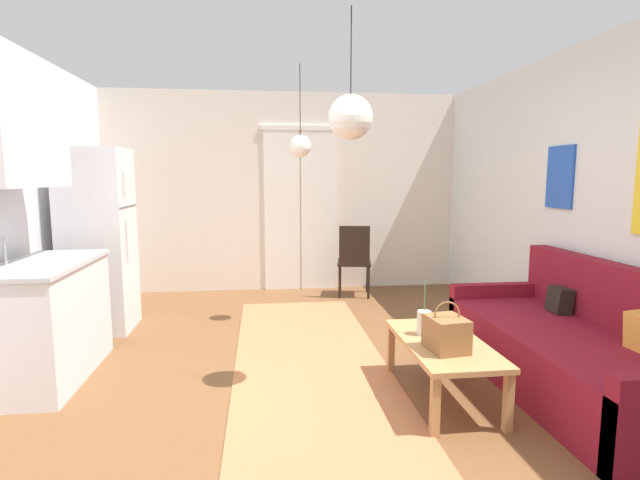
{
  "coord_description": "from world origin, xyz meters",
  "views": [
    {
      "loc": [
        -0.3,
        -3.04,
        1.52
      ],
      "look_at": [
        0.23,
        1.36,
        0.93
      ],
      "focal_mm": 27.04,
      "sensor_mm": 36.0,
      "label": 1
    }
  ],
  "objects_px": {
    "refrigerator": "(98,241)",
    "couch": "(579,352)",
    "bamboo_vase": "(424,323)",
    "handbag": "(446,333)",
    "pendant_lamp_far": "(300,146)",
    "accent_chair": "(354,258)",
    "coffee_table": "(442,348)",
    "pendant_lamp_near": "(351,117)"
  },
  "relations": [
    {
      "from": "refrigerator",
      "to": "couch",
      "type": "bearing_deg",
      "value": -26.08
    },
    {
      "from": "couch",
      "to": "bamboo_vase",
      "type": "relative_size",
      "value": 5.37
    },
    {
      "from": "handbag",
      "to": "pendant_lamp_far",
      "type": "distance_m",
      "value": 2.49
    },
    {
      "from": "bamboo_vase",
      "to": "refrigerator",
      "type": "bearing_deg",
      "value": 147.71
    },
    {
      "from": "couch",
      "to": "accent_chair",
      "type": "xyz_separation_m",
      "value": [
        -1.07,
        2.85,
        0.22
      ]
    },
    {
      "from": "handbag",
      "to": "accent_chair",
      "type": "relative_size",
      "value": 0.35
    },
    {
      "from": "bamboo_vase",
      "to": "refrigerator",
      "type": "distance_m",
      "value": 3.24
    },
    {
      "from": "coffee_table",
      "to": "accent_chair",
      "type": "bearing_deg",
      "value": 91.28
    },
    {
      "from": "coffee_table",
      "to": "refrigerator",
      "type": "relative_size",
      "value": 0.59
    },
    {
      "from": "coffee_table",
      "to": "refrigerator",
      "type": "bearing_deg",
      "value": 146.47
    },
    {
      "from": "bamboo_vase",
      "to": "pendant_lamp_far",
      "type": "xyz_separation_m",
      "value": [
        -0.73,
        1.67,
        1.33
      ]
    },
    {
      "from": "bamboo_vase",
      "to": "accent_chair",
      "type": "xyz_separation_m",
      "value": [
        0.02,
        2.71,
        0.0
      ]
    },
    {
      "from": "pendant_lamp_far",
      "to": "coffee_table",
      "type": "bearing_deg",
      "value": -65.53
    },
    {
      "from": "refrigerator",
      "to": "bamboo_vase",
      "type": "bearing_deg",
      "value": -32.29
    },
    {
      "from": "handbag",
      "to": "pendant_lamp_far",
      "type": "relative_size",
      "value": 0.36
    },
    {
      "from": "bamboo_vase",
      "to": "handbag",
      "type": "height_order",
      "value": "bamboo_vase"
    },
    {
      "from": "handbag",
      "to": "pendant_lamp_near",
      "type": "bearing_deg",
      "value": 148.39
    },
    {
      "from": "pendant_lamp_near",
      "to": "refrigerator",
      "type": "bearing_deg",
      "value": 142.42
    },
    {
      "from": "accent_chair",
      "to": "pendant_lamp_far",
      "type": "xyz_separation_m",
      "value": [
        -0.76,
        -1.04,
        1.32
      ]
    },
    {
      "from": "coffee_table",
      "to": "pendant_lamp_near",
      "type": "height_order",
      "value": "pendant_lamp_near"
    },
    {
      "from": "handbag",
      "to": "pendant_lamp_near",
      "type": "relative_size",
      "value": 0.38
    },
    {
      "from": "refrigerator",
      "to": "pendant_lamp_near",
      "type": "xyz_separation_m",
      "value": [
        2.19,
        -1.68,
        1.01
      ]
    },
    {
      "from": "couch",
      "to": "pendant_lamp_far",
      "type": "height_order",
      "value": "pendant_lamp_far"
    },
    {
      "from": "coffee_table",
      "to": "handbag",
      "type": "relative_size",
      "value": 3.24
    },
    {
      "from": "accent_chair",
      "to": "couch",
      "type": "bearing_deg",
      "value": 120.82
    },
    {
      "from": "refrigerator",
      "to": "accent_chair",
      "type": "height_order",
      "value": "refrigerator"
    },
    {
      "from": "couch",
      "to": "pendant_lamp_far",
      "type": "relative_size",
      "value": 2.33
    },
    {
      "from": "coffee_table",
      "to": "pendant_lamp_far",
      "type": "relative_size",
      "value": 1.16
    },
    {
      "from": "accent_chair",
      "to": "bamboo_vase",
      "type": "bearing_deg",
      "value": 99.78
    },
    {
      "from": "pendant_lamp_far",
      "to": "accent_chair",
      "type": "bearing_deg",
      "value": 53.91
    },
    {
      "from": "bamboo_vase",
      "to": "pendant_lamp_far",
      "type": "distance_m",
      "value": 2.25
    },
    {
      "from": "coffee_table",
      "to": "couch",
      "type": "bearing_deg",
      "value": -0.35
    },
    {
      "from": "bamboo_vase",
      "to": "pendant_lamp_far",
      "type": "relative_size",
      "value": 0.43
    },
    {
      "from": "pendant_lamp_far",
      "to": "handbag",
      "type": "bearing_deg",
      "value": -68.66
    },
    {
      "from": "handbag",
      "to": "accent_chair",
      "type": "bearing_deg",
      "value": 90.3
    },
    {
      "from": "coffee_table",
      "to": "refrigerator",
      "type": "xyz_separation_m",
      "value": [
        -2.81,
        1.86,
        0.54
      ]
    },
    {
      "from": "refrigerator",
      "to": "pendant_lamp_far",
      "type": "relative_size",
      "value": 1.99
    },
    {
      "from": "couch",
      "to": "pendant_lamp_near",
      "type": "relative_size",
      "value": 2.47
    },
    {
      "from": "coffee_table",
      "to": "pendant_lamp_far",
      "type": "height_order",
      "value": "pendant_lamp_far"
    },
    {
      "from": "couch",
      "to": "handbag",
      "type": "xyz_separation_m",
      "value": [
        -1.05,
        -0.17,
        0.24
      ]
    },
    {
      "from": "pendant_lamp_near",
      "to": "pendant_lamp_far",
      "type": "height_order",
      "value": "same"
    },
    {
      "from": "refrigerator",
      "to": "handbag",
      "type": "bearing_deg",
      "value": -36.41
    }
  ]
}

